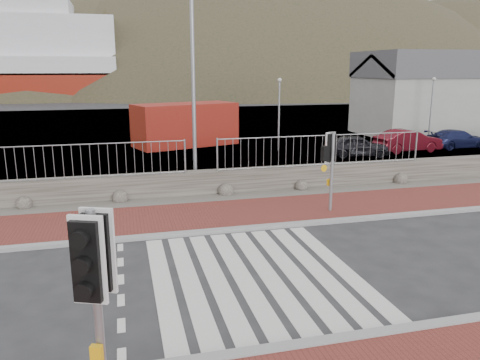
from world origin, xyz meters
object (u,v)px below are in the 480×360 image
object	(u,v)px
traffic_signal_far	(332,155)
car_c	(457,139)
streetlight	(197,64)
shipping_container	(185,125)
car_a	(357,146)
car_b	(408,141)
traffic_signal_near	(95,274)

from	to	relation	value
traffic_signal_far	car_c	world-z (taller)	traffic_signal_far
traffic_signal_far	streetlight	xyz separation A→B (m)	(-3.66, 4.11, 2.88)
traffic_signal_far	shipping_container	distance (m)	15.29
traffic_signal_far	streetlight	world-z (taller)	streetlight
traffic_signal_far	car_a	bearing A→B (deg)	-138.77
streetlight	car_a	distance (m)	11.41
car_b	traffic_signal_near	bearing A→B (deg)	133.82
car_b	car_c	size ratio (longest dim) A/B	1.01
traffic_signal_far	streetlight	size ratio (longest dim) A/B	0.31
car_c	shipping_container	bearing A→B (deg)	68.63
traffic_signal_far	shipping_container	bearing A→B (deg)	-96.13
car_b	car_c	distance (m)	3.63
car_b	car_a	bearing A→B (deg)	96.27
shipping_container	car_c	distance (m)	16.36
car_a	car_b	world-z (taller)	car_b
car_b	car_c	bearing A→B (deg)	-86.97
traffic_signal_near	traffic_signal_far	bearing A→B (deg)	70.73
car_a	shipping_container	bearing A→B (deg)	64.00
streetlight	shipping_container	distance (m)	11.53
shipping_container	car_b	size ratio (longest dim) A/B	1.60
car_c	traffic_signal_far	bearing A→B (deg)	124.42
shipping_container	car_a	size ratio (longest dim) A/B	1.81
streetlight	car_c	size ratio (longest dim) A/B	2.26
traffic_signal_far	car_a	xyz separation A→B (m)	(5.74, 8.99, -1.36)
shipping_container	car_a	distance (m)	10.39
shipping_container	car_b	xyz separation A→B (m)	(11.94, -5.44, -0.65)
traffic_signal_near	car_c	distance (m)	26.79
traffic_signal_near	traffic_signal_far	size ratio (longest dim) A/B	1.12
streetlight	car_a	world-z (taller)	streetlight
car_c	traffic_signal_near	bearing A→B (deg)	128.78
traffic_signal_near	car_a	size ratio (longest dim) A/B	0.88
traffic_signal_far	car_b	xyz separation A→B (m)	(9.27, 9.60, -1.30)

